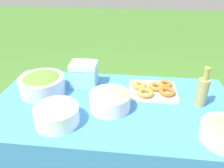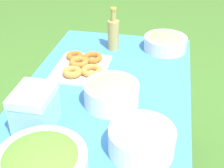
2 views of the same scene
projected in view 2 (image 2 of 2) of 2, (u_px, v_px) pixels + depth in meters
The scene contains 8 objects.
picnic_table at pixel (102, 118), 1.42m from camera, with size 1.47×0.78×0.72m.
salad_bowl at pixel (42, 166), 0.96m from camera, with size 0.29×0.29×0.13m.
pasta_bowl at pixel (111, 92), 1.32m from camera, with size 0.23×0.23×0.12m.
donut_platter at pixel (82, 66), 1.60m from camera, with size 0.31×0.26×0.05m.
plate_stack at pixel (142, 141), 1.09m from camera, with size 0.23×0.23×0.10m.
olive_oil_bottle at pixel (113, 33), 1.76m from camera, with size 0.07×0.07×0.24m.
bread_bowl at pixel (165, 42), 1.78m from camera, with size 0.24×0.24×0.10m.
cooler_box at pixel (35, 109), 1.18m from camera, with size 0.18×0.14×0.17m.
Camera 2 is at (1.09, 0.27, 1.51)m, focal length 50.00 mm.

